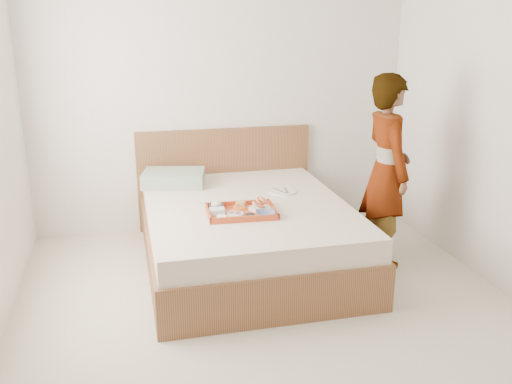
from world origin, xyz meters
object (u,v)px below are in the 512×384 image
Objects in this scene: tray at (241,211)px; dinner_plate at (283,191)px; bed at (247,234)px; person at (386,171)px.

tray reaches higher than dinner_plate.
dinner_plate reaches higher than bed.
tray is at bearing 95.79° from person.
bed is 0.39m from tray.
dinner_plate is 0.15× the size of person.
tray reaches higher than bed.
bed is at bearing -148.84° from dinner_plate.
person is (0.74, -0.39, 0.24)m from dinner_plate.
person reaches higher than tray.
person is at bearing -9.11° from bed.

